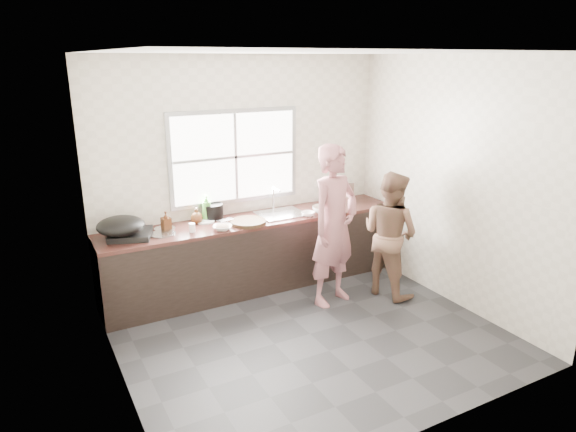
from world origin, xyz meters
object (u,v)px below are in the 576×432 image
bottle_brown_tall (166,222)px  pot_lid_right (165,229)px  person_side (390,234)px  wok (121,226)px  bowl_crabs (323,210)px  burner (131,234)px  bowl_mince (222,228)px  dish_rack (338,191)px  glass_jar (192,228)px  pot_lid_left (163,234)px  bottle_green (207,207)px  bottle_brown_short (197,216)px  woman (334,231)px  plate_food (205,221)px  cutting_board (248,222)px  black_pot (213,211)px  bowl_held (308,213)px

bottle_brown_tall → pot_lid_right: (-0.01, 0.03, -0.09)m
person_side → wok: bearing=58.0°
bowl_crabs → burner: size_ratio=0.51×
bowl_mince → dish_rack: (1.73, 0.36, 0.11)m
glass_jar → pot_lid_left: (-0.30, 0.06, -0.04)m
bottle_green → bottle_brown_short: (-0.14, -0.06, -0.07)m
woman → dish_rack: woman is taller
pot_lid_left → wok: bearing=174.3°
bowl_crabs → dish_rack: 0.56m
person_side → plate_food: bearing=45.9°
burner → pot_lid_left: burner is taller
glass_jar → woman: bearing=-24.7°
bowl_mince → bottle_brown_short: (-0.17, 0.36, 0.06)m
person_side → dish_rack: person_side is taller
bottle_brown_tall → burner: bottle_brown_tall is taller
pot_lid_right → cutting_board: bearing=-16.6°
bowl_mince → bowl_crabs: bowl_crabs is taller
bowl_mince → pot_lid_right: 0.64m
person_side → woman: bearing=64.9°
bottle_green → burner: size_ratio=0.73×
black_pot → pot_lid_right: (-0.60, -0.11, -0.08)m
cutting_board → burner: (-1.27, 0.17, 0.01)m
dish_rack → pot_lid_right: size_ratio=1.65×
glass_jar → bottle_green: bearing=49.1°
bowl_mince → wok: (-1.03, 0.19, 0.13)m
person_side → pot_lid_left: person_side is taller
bowl_crabs → bottle_brown_short: bottle_brown_short is taller
bowl_held → bottle_brown_tall: bearing=169.8°
bottle_green → bottle_brown_short: bearing=-158.3°
woman → dish_rack: (0.65, 0.91, 0.16)m
person_side → glass_jar: size_ratio=15.13×
bowl_mince → glass_jar: (-0.31, 0.09, 0.02)m
bowl_mince → wok: size_ratio=0.43×
bowl_crabs → burner: bearing=174.3°
woman → burner: bearing=142.2°
bowl_held → wok: (-2.11, 0.19, 0.12)m
bowl_crabs → pot_lid_right: size_ratio=0.94×
cutting_board → wok: size_ratio=0.84×
plate_food → cutting_board: bearing=-35.9°
plate_food → pot_lid_left: plate_food is taller
cutting_board → wok: (-1.36, 0.13, 0.13)m
woman → cutting_board: (-0.75, 0.62, 0.04)m
person_side → pot_lid_right: bearing=51.9°
glass_jar → dish_rack: 2.07m
woman → bottle_brown_tall: 1.83m
dish_rack → bottle_brown_short: bearing=-155.9°
person_side → dish_rack: size_ratio=3.88×
plate_food → bottle_green: bottle_green is taller
bowl_mince → black_pot: bearing=82.9°
cutting_board → dish_rack: 1.43m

